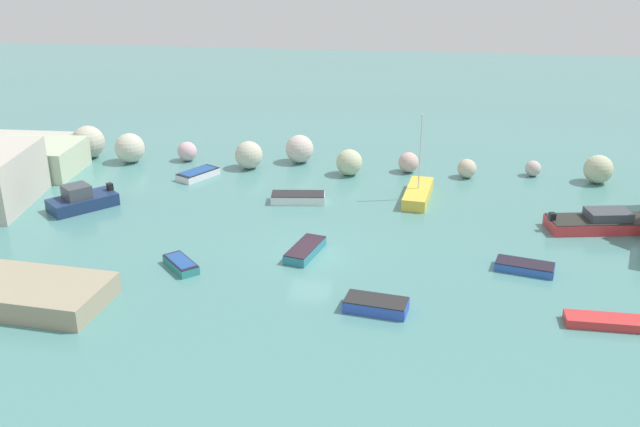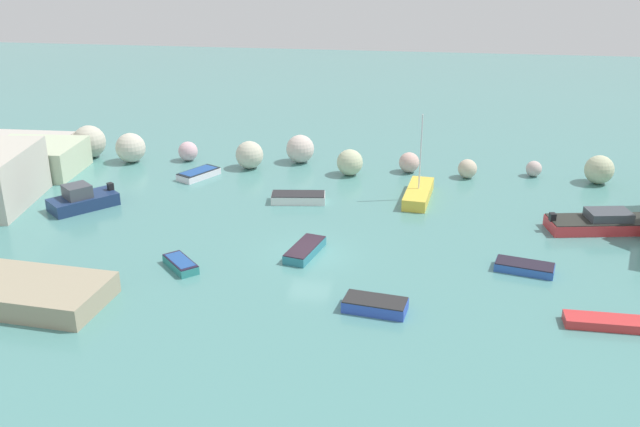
% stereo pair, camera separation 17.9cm
% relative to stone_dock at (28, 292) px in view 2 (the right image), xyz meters
% --- Properties ---
extents(cove_water, '(160.00, 160.00, 0.00)m').
position_rel_stone_dock_xyz_m(cove_water, '(13.51, 7.98, -0.59)').
color(cove_water, teal).
rests_on(cove_water, ground).
extents(rock_breakwater, '(44.20, 4.90, 2.77)m').
position_rel_stone_dock_xyz_m(rock_breakwater, '(6.89, 24.34, 0.56)').
color(rock_breakwater, beige).
rests_on(rock_breakwater, ground).
extents(stone_dock, '(8.48, 5.00, 1.17)m').
position_rel_stone_dock_xyz_m(stone_dock, '(0.00, 0.00, 0.00)').
color(stone_dock, tan).
rests_on(stone_dock, ground).
extents(moored_boat_0, '(2.23, 5.62, 6.27)m').
position_rel_stone_dock_xyz_m(moored_boat_0, '(19.76, 18.41, -0.15)').
color(moored_boat_0, yellow).
rests_on(moored_boat_0, cove_water).
extents(moored_boat_1, '(2.13, 3.80, 0.58)m').
position_rel_stone_dock_xyz_m(moored_boat_1, '(13.23, 7.92, -0.30)').
color(moored_boat_1, teal).
rests_on(moored_boat_1, cove_water).
extents(moored_boat_2, '(4.62, 4.84, 1.76)m').
position_rel_stone_dock_xyz_m(moored_boat_2, '(-3.45, 13.14, 0.04)').
color(moored_boat_2, navy).
rests_on(moored_boat_2, cove_water).
extents(moored_boat_3, '(2.99, 3.70, 0.58)m').
position_rel_stone_dock_xyz_m(moored_boat_3, '(2.52, 20.77, -0.28)').
color(moored_boat_3, white).
rests_on(moored_boat_3, cove_water).
extents(moored_boat_4, '(3.39, 1.96, 0.64)m').
position_rel_stone_dock_xyz_m(moored_boat_4, '(17.90, 1.79, -0.27)').
color(moored_boat_4, blue).
rests_on(moored_boat_4, cove_water).
extents(moored_boat_5, '(7.19, 3.51, 1.34)m').
position_rel_stone_dock_xyz_m(moored_boat_5, '(31.65, 14.43, -0.07)').
color(moored_boat_5, '#CC353A').
rests_on(moored_boat_5, cove_water).
extents(moored_boat_6, '(3.84, 1.23, 0.46)m').
position_rel_stone_dock_xyz_m(moored_boat_6, '(29.11, 1.93, -0.36)').
color(moored_boat_6, red).
rests_on(moored_boat_6, cove_water).
extents(moored_boat_7, '(3.99, 2.04, 0.65)m').
position_rel_stone_dock_xyz_m(moored_boat_7, '(11.28, 16.54, -0.26)').
color(moored_boat_7, white).
rests_on(moored_boat_7, cove_water).
extents(moored_boat_8, '(2.63, 2.71, 0.54)m').
position_rel_stone_dock_xyz_m(moored_boat_8, '(6.49, 5.00, -0.30)').
color(moored_boat_8, teal).
rests_on(moored_boat_8, cove_water).
extents(moored_boat_10, '(3.46, 2.07, 0.52)m').
position_rel_stone_dock_xyz_m(moored_boat_10, '(25.96, 7.53, -0.33)').
color(moored_boat_10, '#2F5CB6').
rests_on(moored_boat_10, cove_water).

